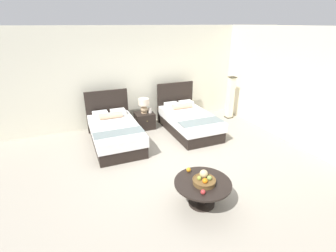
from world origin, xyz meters
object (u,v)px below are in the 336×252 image
coffee_table (202,187)px  fruit_bowl (204,180)px  floor_lamp_corner (230,98)px  vase (150,110)px  nightstand (145,121)px  loose_orange (189,170)px  bed_near_window (115,132)px  table_lamp (144,104)px  bed_near_corner (188,121)px  loose_apple (203,192)px

coffee_table → fruit_bowl: fruit_bowl is taller
floor_lamp_corner → vase: bearing=176.5°
nightstand → loose_orange: loose_orange is taller
coffee_table → loose_orange: size_ratio=11.57×
fruit_bowl → bed_near_window: bearing=107.3°
loose_orange → bed_near_window: bearing=108.3°
loose_orange → floor_lamp_corner: floor_lamp_corner is taller
coffee_table → loose_orange: bearing=102.5°
fruit_bowl → floor_lamp_corner: size_ratio=0.29×
table_lamp → fruit_bowl: size_ratio=1.11×
bed_near_window → fruit_bowl: (0.92, -2.94, 0.20)m
nightstand → bed_near_window: bearing=-145.8°
loose_orange → nightstand: bearing=86.8°
bed_near_corner → coffee_table: (-1.20, -2.91, 0.03)m
table_lamp → vase: bearing=-20.3°
loose_apple → floor_lamp_corner: size_ratio=0.06×
vase → loose_apple: vase is taller
coffee_table → loose_apple: size_ratio=12.21×
table_lamp → floor_lamp_corner: bearing=-4.5°
nightstand → loose_apple: 3.89m
nightstand → bed_near_corner: bearing=-32.3°
floor_lamp_corner → loose_orange: bearing=-135.2°
fruit_bowl → loose_orange: fruit_bowl is taller
bed_near_corner → nightstand: bearing=147.7°
table_lamp → coffee_table: table_lamp is taller
vase → floor_lamp_corner: floor_lamp_corner is taller
nightstand → fruit_bowl: fruit_bowl is taller
bed_near_window → vase: size_ratio=13.25×
bed_near_corner → floor_lamp_corner: (1.76, 0.49, 0.36)m
fruit_bowl → loose_apple: bearing=-123.4°
bed_near_corner → coffee_table: 3.14m
bed_near_corner → vase: bed_near_corner is taller
loose_apple → vase: bearing=83.7°
table_lamp → floor_lamp_corner: (2.86, -0.23, -0.06)m
table_lamp → fruit_bowl: table_lamp is taller
bed_near_corner → coffee_table: bearing=-112.4°
table_lamp → loose_orange: bearing=-93.2°
vase → loose_apple: (-0.42, -3.84, -0.07)m
bed_near_window → loose_apple: bearing=-76.6°
loose_orange → floor_lamp_corner: bearing=44.8°
nightstand → floor_lamp_corner: 2.90m
bed_near_corner → floor_lamp_corner: floor_lamp_corner is taller
bed_near_window → vase: (1.18, 0.65, 0.24)m
vase → fruit_bowl: bearing=-94.2°
vase → fruit_bowl: fruit_bowl is taller
coffee_table → floor_lamp_corner: 4.51m
nightstand → vase: 0.36m
nightstand → coffee_table: nightstand is taller
nightstand → coffee_table: bearing=-91.6°
fruit_bowl → table_lamp: bearing=88.4°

